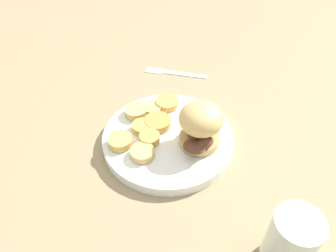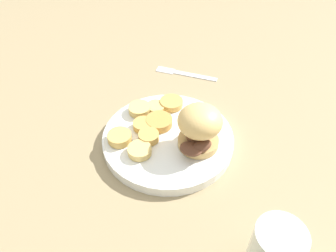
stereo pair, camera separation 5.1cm
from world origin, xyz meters
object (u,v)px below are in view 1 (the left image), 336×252
(dinner_plate, at_px, (168,138))
(sandwich, at_px, (201,125))
(drinking_glass, at_px, (290,243))
(fork, at_px, (175,73))

(dinner_plate, relative_size, sandwich, 2.72)
(dinner_plate, xyz_separation_m, drinking_glass, (0.30, 0.05, 0.04))
(dinner_plate, distance_m, sandwich, 0.09)
(dinner_plate, relative_size, drinking_glass, 2.34)
(drinking_glass, bearing_deg, sandwich, -178.42)
(sandwich, bearing_deg, fork, 164.44)
(dinner_plate, xyz_separation_m, sandwich, (0.05, 0.05, 0.06))
(sandwich, bearing_deg, dinner_plate, -134.48)
(dinner_plate, height_order, fork, dinner_plate)
(sandwich, xyz_separation_m, fork, (-0.27, 0.07, -0.07))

